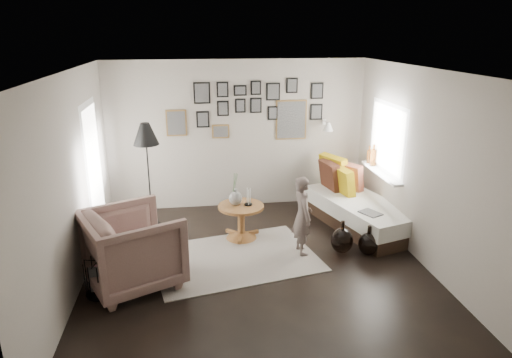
{
  "coord_description": "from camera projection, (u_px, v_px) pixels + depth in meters",
  "views": [
    {
      "loc": [
        -0.81,
        -5.42,
        3.05
      ],
      "look_at": [
        0.05,
        0.5,
        1.1
      ],
      "focal_mm": 32.0,
      "sensor_mm": 36.0,
      "label": 1
    }
  ],
  "objects": [
    {
      "name": "child",
      "position": [
        302.0,
        216.0,
        6.4
      ],
      "size": [
        0.31,
        0.44,
        1.15
      ],
      "primitive_type": "imported",
      "rotation": [
        0.0,
        0.0,
        1.65
      ],
      "color": "#5E504A",
      "rests_on": "ground"
    },
    {
      "name": "wall_front",
      "position": [
        304.0,
        270.0,
        3.49
      ],
      "size": [
        4.5,
        0.0,
        4.5
      ],
      "primitive_type": "plane",
      "rotation": [
        -1.57,
        0.0,
        0.0
      ],
      "color": "#9C9489",
      "rests_on": "ground"
    },
    {
      "name": "demijohn_small",
      "position": [
        368.0,
        244.0,
        6.47
      ],
      "size": [
        0.28,
        0.28,
        0.44
      ],
      "color": "black",
      "rests_on": "ground"
    },
    {
      "name": "gallery_wall",
      "position": [
        254.0,
        110.0,
        7.89
      ],
      "size": [
        2.74,
        0.03,
        1.08
      ],
      "color": "brown",
      "rests_on": "wall_back"
    },
    {
      "name": "daybed",
      "position": [
        357.0,
        207.0,
        7.43
      ],
      "size": [
        1.42,
        2.21,
        1.01
      ],
      "rotation": [
        0.0,
        0.0,
        0.29
      ],
      "color": "black",
      "rests_on": "ground"
    },
    {
      "name": "armchair_cushion",
      "position": [
        136.0,
        247.0,
        5.67
      ],
      "size": [
        0.59,
        0.6,
        0.2
      ],
      "primitive_type": "cube",
      "rotation": [
        -0.21,
        0.0,
        0.41
      ],
      "color": "white",
      "rests_on": "armchair"
    },
    {
      "name": "magazine_on_daybed",
      "position": [
        370.0,
        213.0,
        6.76
      ],
      "size": [
        0.34,
        0.38,
        0.02
      ],
      "primitive_type": "cube",
      "rotation": [
        0.0,
        0.0,
        0.46
      ],
      "color": "black",
      "rests_on": "daybed"
    },
    {
      "name": "magazine_basket",
      "position": [
        100.0,
        277.0,
        5.49
      ],
      "size": [
        0.43,
        0.43,
        0.44
      ],
      "rotation": [
        0.0,
        0.0,
        -0.26
      ],
      "color": "black",
      "rests_on": "ground"
    },
    {
      "name": "armchair",
      "position": [
        133.0,
        249.0,
        5.62
      ],
      "size": [
        1.43,
        1.41,
        0.98
      ],
      "primitive_type": "imported",
      "rotation": [
        0.0,
        0.0,
        2.01
      ],
      "color": "brown",
      "rests_on": "ground"
    },
    {
      "name": "wall_right",
      "position": [
        425.0,
        169.0,
        6.05
      ],
      "size": [
        0.0,
        4.8,
        4.8
      ],
      "primitive_type": "plane",
      "rotation": [
        1.57,
        0.0,
        -1.57
      ],
      "color": "#9C9489",
      "rests_on": "ground"
    },
    {
      "name": "pedestal_table",
      "position": [
        241.0,
        223.0,
        6.95
      ],
      "size": [
        0.69,
        0.69,
        0.55
      ],
      "rotation": [
        0.0,
        0.0,
        0.04
      ],
      "color": "brown",
      "rests_on": "ground"
    },
    {
      "name": "ceiling",
      "position": [
        258.0,
        71.0,
        5.35
      ],
      "size": [
        4.8,
        4.8,
        0.0
      ],
      "primitive_type": "plane",
      "rotation": [
        3.14,
        0.0,
        0.0
      ],
      "color": "white",
      "rests_on": "wall_back"
    },
    {
      "name": "candles",
      "position": [
        248.0,
        197.0,
        6.84
      ],
      "size": [
        0.12,
        0.12,
        0.26
      ],
      "color": "black",
      "rests_on": "pedestal_table"
    },
    {
      "name": "wall_sconce",
      "position": [
        328.0,
        127.0,
        7.92
      ],
      "size": [
        0.18,
        0.36,
        0.16
      ],
      "color": "white",
      "rests_on": "wall_back"
    },
    {
      "name": "demijohn_large",
      "position": [
        342.0,
        240.0,
        6.53
      ],
      "size": [
        0.32,
        0.32,
        0.48
      ],
      "color": "black",
      "rests_on": "ground"
    },
    {
      "name": "wall_back",
      "position": [
        238.0,
        135.0,
        8.01
      ],
      "size": [
        4.5,
        0.0,
        4.5
      ],
      "primitive_type": "plane",
      "rotation": [
        1.57,
        0.0,
        0.0
      ],
      "color": "#9C9489",
      "rests_on": "ground"
    },
    {
      "name": "wall_left",
      "position": [
        72.0,
        184.0,
        5.44
      ],
      "size": [
        0.0,
        4.8,
        4.8
      ],
      "primitive_type": "plane",
      "rotation": [
        1.57,
        0.0,
        1.57
      ],
      "color": "#9C9489",
      "rests_on": "ground"
    },
    {
      "name": "ground",
      "position": [
        258.0,
        268.0,
        6.15
      ],
      "size": [
        4.8,
        4.8,
        0.0
      ],
      "primitive_type": "plane",
      "color": "black",
      "rests_on": "ground"
    },
    {
      "name": "door_left",
      "position": [
        94.0,
        175.0,
        6.65
      ],
      "size": [
        0.0,
        2.14,
        2.14
      ],
      "color": "white",
      "rests_on": "wall_left"
    },
    {
      "name": "floor_lamp",
      "position": [
        146.0,
        138.0,
        7.04
      ],
      "size": [
        0.4,
        0.4,
        1.71
      ],
      "rotation": [
        0.0,
        0.0,
        -0.4
      ],
      "color": "black",
      "rests_on": "ground"
    },
    {
      "name": "window_right",
      "position": [
        378.0,
        167.0,
        7.42
      ],
      "size": [
        0.15,
        1.32,
        1.3
      ],
      "color": "white",
      "rests_on": "wall_right"
    },
    {
      "name": "vase",
      "position": [
        235.0,
        196.0,
        6.82
      ],
      "size": [
        0.2,
        0.2,
        0.5
      ],
      "color": "black",
      "rests_on": "pedestal_table"
    },
    {
      "name": "rug",
      "position": [
        235.0,
        258.0,
        6.4
      ],
      "size": [
        2.49,
        1.97,
        0.01
      ],
      "primitive_type": "cube",
      "rotation": [
        0.0,
        0.0,
        0.2
      ],
      "color": "silver",
      "rests_on": "ground"
    }
  ]
}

